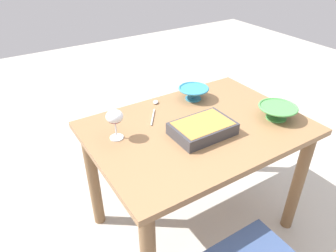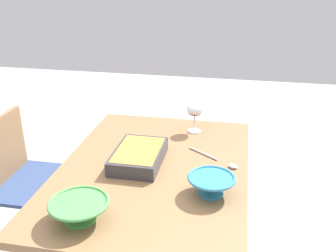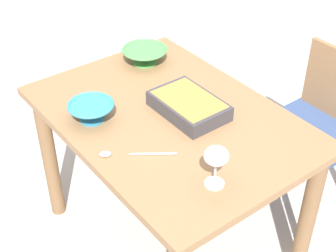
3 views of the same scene
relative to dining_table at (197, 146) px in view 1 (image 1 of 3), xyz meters
The scene contains 7 objects.
ground_plane 0.61m from the dining_table, ahead, with size 8.00×8.00×0.00m, color #B2ADA3.
dining_table is the anchor object (origin of this frame).
wine_glass 0.50m from the dining_table, 16.85° to the right, with size 0.09×0.09×0.16m.
casserole_dish 0.19m from the dining_table, 68.23° to the left, with size 0.31×0.21×0.06m.
mixing_bowl 0.48m from the dining_table, 157.86° to the left, with size 0.21×0.21×0.08m.
small_bowl 0.36m from the dining_table, 121.47° to the right, with size 0.18×0.18×0.08m.
serving_spoon 0.33m from the dining_table, 71.16° to the right, with size 0.18×0.24×0.01m.
Camera 1 is at (0.89, 1.11, 1.63)m, focal length 33.58 mm.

